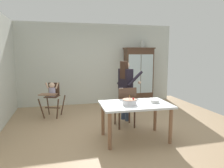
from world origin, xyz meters
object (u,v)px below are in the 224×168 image
at_px(china_cabinet, 138,75).
at_px(high_chair_with_toddler, 52,93).
at_px(adult_person, 126,83).
at_px(serving_bowl, 155,101).
at_px(birthday_cake, 130,102).
at_px(dining_table, 135,108).
at_px(ceramic_vase, 143,44).
at_px(dining_chair_far_side, 126,104).

relative_size(china_cabinet, high_chair_with_toddler, 2.02).
xyz_separation_m(adult_person, serving_bowl, (0.22, -1.23, -0.20)).
height_order(adult_person, birthday_cake, adult_person).
distance_m(adult_person, dining_table, 1.26).
height_order(high_chair_with_toddler, dining_table, high_chair_with_toddler).
relative_size(dining_table, birthday_cake, 5.01).
bearing_deg(ceramic_vase, birthday_cake, -116.58).
xyz_separation_m(dining_table, serving_bowl, (0.41, -0.02, 0.13)).
xyz_separation_m(dining_table, dining_chair_far_side, (0.03, 0.66, -0.08)).
relative_size(adult_person, birthday_cake, 5.47).
relative_size(dining_table, dining_chair_far_side, 1.46).
relative_size(china_cabinet, dining_table, 1.37).
distance_m(adult_person, dining_chair_far_side, 0.70).
bearing_deg(adult_person, dining_chair_far_side, 140.41).
distance_m(ceramic_vase, birthday_cake, 3.61).
distance_m(china_cabinet, dining_chair_far_side, 2.63).
bearing_deg(china_cabinet, adult_person, -120.72).
bearing_deg(dining_chair_far_side, serving_bowl, 119.55).
distance_m(adult_person, serving_bowl, 1.26).
bearing_deg(china_cabinet, high_chair_with_toddler, -160.95).
distance_m(china_cabinet, dining_table, 3.23).
relative_size(adult_person, dining_chair_far_side, 1.59).
distance_m(birthday_cake, dining_chair_far_side, 0.78).
bearing_deg(dining_table, adult_person, 80.82).
xyz_separation_m(birthday_cake, serving_bowl, (0.56, 0.04, -0.03)).
bearing_deg(birthday_cake, dining_chair_far_side, 76.72).
bearing_deg(ceramic_vase, serving_bowl, -107.80).
relative_size(ceramic_vase, serving_bowl, 1.50).
bearing_deg(dining_table, ceramic_vase, 65.19).
xyz_separation_m(china_cabinet, adult_person, (-1.04, -1.76, 0.00)).
xyz_separation_m(adult_person, dining_chair_far_side, (-0.17, -0.54, -0.41)).
bearing_deg(ceramic_vase, high_chair_with_toddler, -161.66).
bearing_deg(high_chair_with_toddler, china_cabinet, 38.83).
relative_size(high_chair_with_toddler, adult_person, 0.62).
distance_m(dining_table, birthday_cake, 0.22).
height_order(china_cabinet, serving_bowl, china_cabinet).
bearing_deg(dining_chair_far_side, ceramic_vase, -119.95).
bearing_deg(birthday_cake, high_chair_with_toddler, 126.58).
bearing_deg(dining_table, high_chair_with_toddler, 130.03).
relative_size(high_chair_with_toddler, dining_chair_far_side, 0.99).
xyz_separation_m(high_chair_with_toddler, birthday_cake, (1.50, -2.03, 0.14)).
bearing_deg(adult_person, birthday_cake, 142.65).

